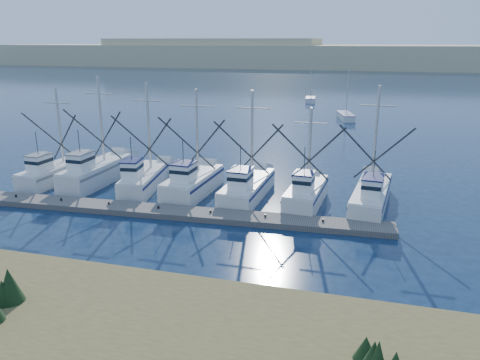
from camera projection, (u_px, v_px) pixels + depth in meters
name	position (u px, v px, depth m)	size (l,w,h in m)	color
ground	(260.00, 266.00, 26.62)	(500.00, 500.00, 0.00)	#0B1F33
shore_bank	(15.00, 333.00, 19.18)	(40.00, 10.00, 1.60)	#4C422D
floating_dock	(171.00, 212.00, 34.33)	(31.72, 2.11, 0.42)	#625E58
dune_ridge	(361.00, 56.00, 219.14)	(360.00, 60.00, 10.00)	tan
trawler_fleet	(193.00, 182.00, 38.90)	(30.73, 9.29, 9.34)	silver
sailboat_near	(346.00, 116.00, 75.64)	(3.38, 6.68, 8.10)	silver
sailboat_far	(310.00, 100.00, 96.59)	(2.35, 5.33, 8.10)	silver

